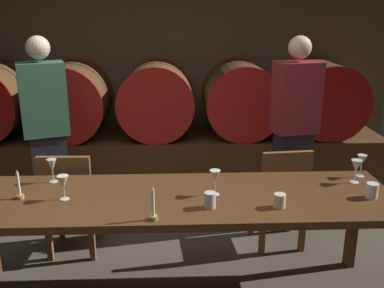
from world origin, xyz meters
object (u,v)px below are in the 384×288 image
(candle_left, at_px, (19,191))
(cup_center_left, at_px, (210,200))
(wine_barrel_center, at_px, (157,99))
(chair_left, at_px, (70,199))
(guest_left, at_px, (47,134))
(wine_glass_center, at_px, (215,177))
(wine_glass_far_right, at_px, (362,161))
(wine_barrel_right, at_px, (240,99))
(guest_right, at_px, (294,132))
(wine_glass_left, at_px, (63,182))
(cup_far_right, at_px, (372,191))
(dining_table, at_px, (174,205))
(wine_glass_far_left, at_px, (52,166))
(wine_barrel_left, at_px, (72,100))
(candle_right, at_px, (153,210))
(wine_glass_right, at_px, (356,166))
(cup_center_right, at_px, (280,201))
(wine_barrel_far_right, at_px, (322,98))
(chair_right, at_px, (281,193))

(candle_left, distance_m, cup_center_left, 1.22)
(wine_barrel_center, xyz_separation_m, chair_left, (-0.64, -1.68, -0.45))
(chair_left, bearing_deg, guest_left, -58.47)
(wine_glass_center, height_order, wine_glass_far_right, wine_glass_center)
(wine_barrel_right, xyz_separation_m, candle_left, (-1.75, -2.28, -0.12))
(guest_right, bearing_deg, guest_left, -11.36)
(wine_glass_left, height_order, cup_far_right, wine_glass_left)
(guest_right, xyz_separation_m, wine_glass_center, (-0.80, -1.08, 0.02))
(wine_barrel_center, xyz_separation_m, dining_table, (0.19, -2.28, -0.24))
(wine_glass_far_left, bearing_deg, wine_barrel_center, 71.93)
(wine_barrel_left, xyz_separation_m, candle_right, (1.03, -2.61, -0.11))
(wine_barrel_right, distance_m, guest_left, 2.21)
(candle_left, bearing_deg, cup_far_right, -2.06)
(guest_left, height_order, candle_left, guest_left)
(wine_glass_right, height_order, cup_far_right, wine_glass_right)
(wine_glass_left, bearing_deg, wine_glass_far_right, 8.63)
(candle_left, bearing_deg, guest_right, 27.92)
(candle_right, height_order, cup_center_left, candle_right)
(cup_center_right, bearing_deg, wine_glass_right, 31.04)
(dining_table, relative_size, guest_left, 1.67)
(wine_barrel_far_right, height_order, cup_far_right, wine_barrel_far_right)
(wine_barrel_center, distance_m, chair_left, 1.85)
(candle_left, bearing_deg, wine_barrel_far_right, 40.30)
(dining_table, xyz_separation_m, cup_center_right, (0.64, -0.20, 0.11))
(wine_barrel_left, relative_size, candle_left, 4.27)
(wine_barrel_center, height_order, wine_glass_center, wine_barrel_center)
(candle_right, bearing_deg, chair_right, 44.62)
(guest_left, distance_m, candle_right, 1.74)
(candle_right, distance_m, wine_glass_center, 0.52)
(guest_left, bearing_deg, dining_table, 114.82)
(chair_right, bearing_deg, wine_barrel_left, -44.22)
(wine_glass_far_right, bearing_deg, wine_glass_center, -165.64)
(chair_left, bearing_deg, chair_right, -176.64)
(wine_barrel_far_right, xyz_separation_m, candle_left, (-2.69, -2.28, -0.12))
(guest_left, xyz_separation_m, cup_center_right, (1.75, -1.30, -0.07))
(candle_left, distance_m, wine_glass_left, 0.30)
(wine_barrel_left, xyz_separation_m, cup_far_right, (2.41, -2.36, -0.12))
(candle_right, bearing_deg, wine_glass_right, 20.08)
(wine_glass_far_right, bearing_deg, wine_barrel_far_right, 79.77)
(wine_barrel_right, relative_size, wine_glass_right, 5.12)
(wine_barrel_left, height_order, wine_barrel_right, same)
(guest_left, relative_size, wine_glass_right, 10.35)
(wine_barrel_right, xyz_separation_m, cup_center_right, (-0.12, -2.48, -0.13))
(wine_barrel_far_right, relative_size, cup_center_right, 9.71)
(candle_right, height_order, wine_glass_right, candle_right)
(wine_barrel_left, relative_size, wine_glass_right, 5.12)
(chair_right, bearing_deg, wine_barrel_center, -62.25)
(dining_table, height_order, cup_far_right, cup_far_right)
(guest_right, distance_m, candle_left, 2.32)
(cup_center_left, distance_m, cup_far_right, 1.05)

